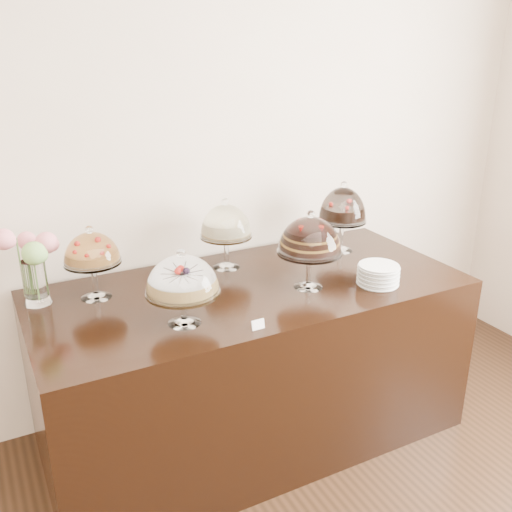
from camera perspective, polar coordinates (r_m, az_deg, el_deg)
name	(u,v)px	position (r m, az deg, el deg)	size (l,w,h in m)	color
wall_back	(159,155)	(3.12, -9.72, 9.92)	(5.00, 0.04, 3.00)	beige
display_counter	(252,362)	(3.12, -0.43, -10.55)	(2.20, 1.00, 0.90)	black
cake_stand_sugar_sponge	(182,278)	(2.48, -7.38, -2.22)	(0.33, 0.33, 0.35)	white
cake_stand_choco_layer	(310,238)	(2.82, 5.41, 1.82)	(0.32, 0.32, 0.40)	white
cake_stand_cheesecake	(226,224)	(3.07, -3.04, 3.21)	(0.28, 0.28, 0.39)	white
cake_stand_dark_choco	(343,208)	(3.35, 8.67, 4.81)	(0.28, 0.28, 0.42)	white
cake_stand_fruit_tart	(92,252)	(2.81, -16.12, 0.42)	(0.27, 0.27, 0.37)	white
flower_vase	(31,260)	(2.83, -21.54, -0.37)	(0.28, 0.33, 0.38)	white
plate_stack	(378,275)	(2.98, 12.12, -1.84)	(0.21, 0.21, 0.10)	white
price_card_left	(258,325)	(2.49, 0.21, -6.87)	(0.06, 0.01, 0.04)	white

